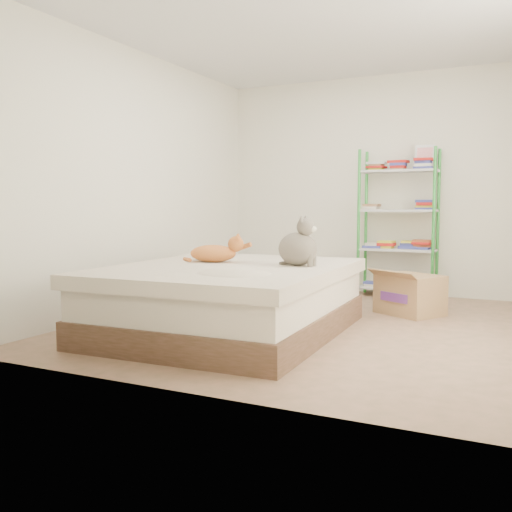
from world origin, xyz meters
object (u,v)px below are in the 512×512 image
Objects in this scene: bed at (229,299)px; orange_cat at (213,251)px; grey_cat at (298,242)px; cardboard_box at (410,294)px; shelf_unit at (398,227)px; white_bin at (246,272)px.

bed is 4.74× the size of orange_cat.
cardboard_box is at bearing -28.31° from grey_cat.
grey_cat is 2.31m from shelf_unit.
white_bin is (-1.96, -0.03, -0.62)m from shelf_unit.
bed is at bearing 114.37° from grey_cat.
bed is 3.08× the size of cardboard_box.
shelf_unit is 4.67× the size of white_bin.
grey_cat is 1.52m from cardboard_box.
grey_cat reaches higher than cardboard_box.
bed is at bearing -56.41° from orange_cat.
orange_cat is 2.48m from white_bin.
bed is 2.70m from shelf_unit.
grey_cat reaches higher than white_bin.
shelf_unit reaches higher than cardboard_box.
cardboard_box is at bearing -23.76° from white_bin.
cardboard_box reaches higher than white_bin.
bed is 0.50m from orange_cat.
orange_cat is 2.00m from cardboard_box.
orange_cat reaches higher than cardboard_box.
grey_cat is at bearing -18.11° from orange_cat.
grey_cat is at bearing -98.43° from shelf_unit.
cardboard_box is at bearing -71.73° from shelf_unit.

